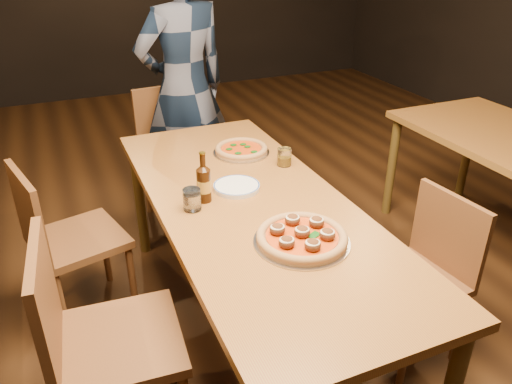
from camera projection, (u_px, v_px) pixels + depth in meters
name	position (u px, v px, depth m)	size (l,w,h in m)	color
ground	(252.00, 331.00, 2.53)	(9.00, 9.00, 0.00)	black
table_main	(252.00, 215.00, 2.21)	(0.80, 2.00, 0.75)	brown
chair_main_nw	(119.00, 341.00, 1.81)	(0.45, 0.45, 0.96)	brown
chair_main_sw	(78.00, 238.00, 2.47)	(0.42, 0.42, 0.89)	brown
chair_main_e	(413.00, 280.00, 2.23)	(0.39, 0.39, 0.83)	brown
chair_end	(179.00, 156.00, 3.33)	(0.44, 0.44, 0.94)	brown
pizza_meatball	(302.00, 237.00, 1.88)	(0.37, 0.37, 0.07)	#B7B7BF
pizza_margherita	(241.00, 149.00, 2.65)	(0.30, 0.30, 0.04)	#B7B7BF
plate_stack	(237.00, 187.00, 2.28)	(0.21, 0.21, 0.02)	white
beer_bottle	(204.00, 184.00, 2.15)	(0.06, 0.06, 0.22)	black
water_glass	(192.00, 199.00, 2.10)	(0.08, 0.08, 0.09)	white
amber_glass	(284.00, 157.00, 2.50)	(0.07, 0.07, 0.09)	#8C620F
diner	(184.00, 90.00, 3.22)	(0.65, 0.43, 1.79)	black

